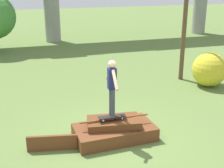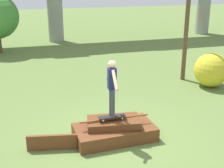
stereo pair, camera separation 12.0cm
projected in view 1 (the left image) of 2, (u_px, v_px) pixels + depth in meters
ground_plane at (115, 138)px, 9.28m from camera, size 80.00×80.00×0.00m
scrap_pile at (114, 130)px, 9.20m from camera, size 2.40×1.34×0.67m
scrap_plank_loose at (52, 143)px, 8.58m from camera, size 1.37×0.34×0.45m
skateboard at (112, 117)px, 8.96m from camera, size 0.81×0.22×0.09m
skater at (112, 85)px, 8.64m from camera, size 0.22×1.09×1.66m
bush_yellow_flowering at (209, 70)px, 13.50m from camera, size 1.48×1.48×1.48m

